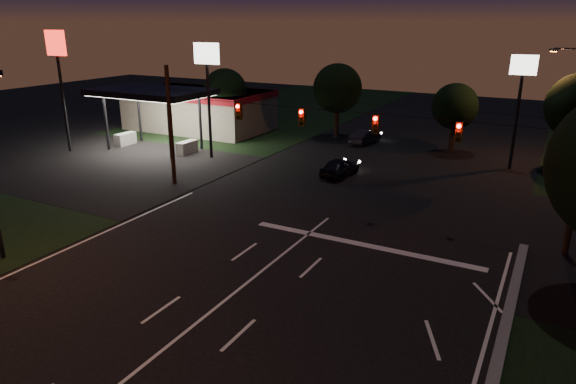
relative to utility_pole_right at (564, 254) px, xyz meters
The scene contains 16 objects.
ground 19.21m from the utility_pole_right, 128.66° to the right, with size 140.00×140.00×0.00m, color black.
cross_street_left 32.02m from the utility_pole_right, behind, with size 20.00×16.00×0.02m, color black.
stop_bar 9.66m from the utility_pole_right, 158.75° to the right, with size 12.00×0.50×0.01m, color silver.
utility_pole_right is the anchor object (origin of this frame).
utility_pole_left 24.00m from the utility_pole_right, behind, with size 0.28×0.28×8.00m, color black.
signal_span 13.20m from the utility_pole_right, behind, with size 24.00×0.40×1.56m.
gas_station 37.27m from the utility_pole_right, 155.56° to the left, with size 14.20×16.10×5.25m.
pole_sign_left_near 27.82m from the utility_pole_right, 164.93° to the left, with size 2.20×0.30×9.10m.
pole_sign_left_far 38.87m from the utility_pole_right, behind, with size 2.00×0.30×10.00m.
pole_sign_right 16.73m from the utility_pole_right, 104.93° to the left, with size 1.80×0.30×8.40m.
street_light_right_far 17.81m from the utility_pole_right, 92.57° to the left, with size 2.20×0.35×9.00m.
tree_far_a 33.84m from the utility_pole_right, 153.24° to the left, with size 4.20×4.20×6.42m.
tree_far_b 28.04m from the utility_pole_right, 136.25° to the left, with size 4.60×4.60×6.98m.
tree_far_c 20.58m from the utility_pole_right, 116.39° to the left, with size 3.80×3.80×5.86m.
car_oncoming_a 16.32m from the utility_pole_right, 154.13° to the left, with size 1.57×3.91×1.33m, color black.
car_oncoming_b 24.35m from the utility_pole_right, 133.01° to the left, with size 1.34×3.85×1.27m, color black.
Camera 1 is at (10.81, -11.12, 10.71)m, focal length 32.00 mm.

